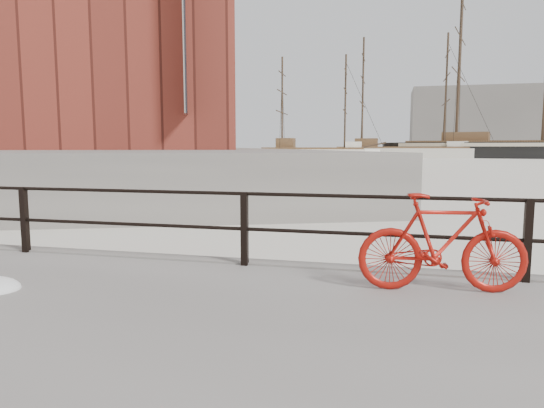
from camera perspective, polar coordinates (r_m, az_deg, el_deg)
The scene contains 14 objects.
ground at distance 6.84m, azimuth 27.13°, elevation -10.64°, with size 400.00×400.00×0.00m, color white.
far_quay at distance 87.26m, azimuth -12.50°, elevation 5.90°, with size 24.00×150.00×1.80m, color gray.
guardrail at distance 6.50m, azimuth 27.84°, elevation -3.84°, with size 28.00×0.10×1.00m, color black, non-canonical shape.
bicycle at distance 5.69m, azimuth 19.41°, elevation -4.33°, with size 1.83×0.27×1.10m, color #AA130B.
barque_black at distance 93.75m, azimuth 29.11°, elevation 4.71°, with size 60.16×19.69×34.03m, color black, non-canonical shape.
schooner_mid at distance 91.51m, azimuth 14.99°, elevation 5.30°, with size 31.65×13.39×22.52m, color beige, non-canonical shape.
schooner_left at distance 79.40m, azimuth 4.82°, elevation 5.31°, with size 22.40×10.18×17.21m, color white, non-canonical shape.
workboat_near at distance 41.29m, azimuth -18.42°, elevation 3.69°, with size 12.36×4.12×7.00m, color black, non-canonical shape.
workboat_far at distance 54.08m, azimuth -17.75°, elevation 4.36°, with size 9.91×3.42×7.00m, color black, non-canonical shape.
apartment_mustard at distance 55.74m, azimuth -17.53°, elevation 17.77°, with size 22.00×15.00×22.20m, color gold.
apartment_cream at distance 78.17m, azimuth -14.77°, elevation 14.21°, with size 20.00×15.00×21.20m, color beige.
apartment_grey at distance 100.02m, azimuth -13.36°, elevation 13.14°, with size 22.00×15.00×23.20m, color gray.
apartment_brick at distance 122.75m, azimuth -12.40°, elevation 11.48°, with size 24.00×15.00×21.20m, color brown.
industrial_west at distance 148.10m, azimuth 22.33°, elevation 8.98°, with size 32.00×18.00×18.00m, color gray.
Camera 1 is at (-1.61, -6.35, 1.96)m, focal length 32.00 mm.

